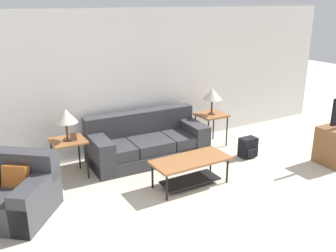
{
  "coord_description": "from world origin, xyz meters",
  "views": [
    {
      "loc": [
        -2.9,
        -2.29,
        2.73
      ],
      "look_at": [
        -0.03,
        2.64,
        0.8
      ],
      "focal_mm": 40.0,
      "sensor_mm": 36.0,
      "label": 1
    }
  ],
  "objects_px": {
    "coffee_table": "(191,166)",
    "side_table_left": "(68,144)",
    "side_table_right": "(211,117)",
    "backpack": "(248,148)",
    "armchair": "(15,195)",
    "table_lamp_right": "(212,94)",
    "table_lamp_left": "(66,116)",
    "couch": "(147,143)"
  },
  "relations": [
    {
      "from": "coffee_table",
      "to": "side_table_left",
      "type": "distance_m",
      "value": 1.97
    },
    {
      "from": "side_table_right",
      "to": "backpack",
      "type": "bearing_deg",
      "value": -74.26
    },
    {
      "from": "side_table_right",
      "to": "armchair",
      "type": "bearing_deg",
      "value": -168.47
    },
    {
      "from": "armchair",
      "to": "backpack",
      "type": "xyz_separation_m",
      "value": [
        3.99,
        -0.06,
        -0.11
      ]
    },
    {
      "from": "side_table_left",
      "to": "backpack",
      "type": "xyz_separation_m",
      "value": [
        3.04,
        -0.83,
        -0.39
      ]
    },
    {
      "from": "table_lamp_right",
      "to": "backpack",
      "type": "relative_size",
      "value": 1.41
    },
    {
      "from": "backpack",
      "to": "side_table_left",
      "type": "bearing_deg",
      "value": 164.74
    },
    {
      "from": "coffee_table",
      "to": "side_table_right",
      "type": "relative_size",
      "value": 1.91
    },
    {
      "from": "side_table_right",
      "to": "table_lamp_left",
      "type": "relative_size",
      "value": 1.25
    },
    {
      "from": "coffee_table",
      "to": "side_table_right",
      "type": "xyz_separation_m",
      "value": [
        1.29,
        1.23,
        0.24
      ]
    },
    {
      "from": "table_lamp_right",
      "to": "backpack",
      "type": "distance_m",
      "value": 1.21
    },
    {
      "from": "table_lamp_left",
      "to": "backpack",
      "type": "relative_size",
      "value": 1.41
    },
    {
      "from": "side_table_left",
      "to": "backpack",
      "type": "distance_m",
      "value": 3.17
    },
    {
      "from": "table_lamp_left",
      "to": "coffee_table",
      "type": "bearing_deg",
      "value": -39.25
    },
    {
      "from": "side_table_left",
      "to": "side_table_right",
      "type": "distance_m",
      "value": 2.81
    },
    {
      "from": "backpack",
      "to": "table_lamp_left",
      "type": "bearing_deg",
      "value": 164.74
    },
    {
      "from": "couch",
      "to": "armchair",
      "type": "xyz_separation_m",
      "value": [
        -2.36,
        -0.79,
        -0.01
      ]
    },
    {
      "from": "side_table_left",
      "to": "table_lamp_right",
      "type": "bearing_deg",
      "value": -0.0
    },
    {
      "from": "couch",
      "to": "backpack",
      "type": "bearing_deg",
      "value": -27.6
    },
    {
      "from": "table_lamp_left",
      "to": "armchair",
      "type": "bearing_deg",
      "value": -141.21
    },
    {
      "from": "side_table_right",
      "to": "side_table_left",
      "type": "bearing_deg",
      "value": 180.0
    },
    {
      "from": "backpack",
      "to": "side_table_right",
      "type": "bearing_deg",
      "value": 105.74
    },
    {
      "from": "couch",
      "to": "armchair",
      "type": "bearing_deg",
      "value": -161.43
    },
    {
      "from": "armchair",
      "to": "table_lamp_left",
      "type": "xyz_separation_m",
      "value": [
        0.96,
        0.77,
        0.74
      ]
    },
    {
      "from": "couch",
      "to": "side_table_left",
      "type": "distance_m",
      "value": 1.43
    },
    {
      "from": "couch",
      "to": "side_table_right",
      "type": "xyz_separation_m",
      "value": [
        1.4,
        -0.03,
        0.27
      ]
    },
    {
      "from": "armchair",
      "to": "table_lamp_left",
      "type": "height_order",
      "value": "table_lamp_left"
    },
    {
      "from": "coffee_table",
      "to": "couch",
      "type": "bearing_deg",
      "value": 94.81
    },
    {
      "from": "couch",
      "to": "table_lamp_left",
      "type": "bearing_deg",
      "value": -178.97
    },
    {
      "from": "side_table_right",
      "to": "backpack",
      "type": "xyz_separation_m",
      "value": [
        0.23,
        -0.83,
        -0.39
      ]
    },
    {
      "from": "couch",
      "to": "side_table_right",
      "type": "relative_size",
      "value": 3.34
    },
    {
      "from": "table_lamp_left",
      "to": "couch",
      "type": "bearing_deg",
      "value": 1.03
    },
    {
      "from": "armchair",
      "to": "backpack",
      "type": "bearing_deg",
      "value": -0.89
    },
    {
      "from": "couch",
      "to": "side_table_right",
      "type": "distance_m",
      "value": 1.43
    },
    {
      "from": "armchair",
      "to": "table_lamp_right",
      "type": "bearing_deg",
      "value": 11.53
    },
    {
      "from": "side_table_left",
      "to": "table_lamp_left",
      "type": "relative_size",
      "value": 1.25
    },
    {
      "from": "coffee_table",
      "to": "side_table_left",
      "type": "relative_size",
      "value": 1.91
    },
    {
      "from": "armchair",
      "to": "side_table_right",
      "type": "xyz_separation_m",
      "value": [
        3.76,
        0.77,
        0.28
      ]
    },
    {
      "from": "couch",
      "to": "side_table_left",
      "type": "height_order",
      "value": "couch"
    },
    {
      "from": "coffee_table",
      "to": "table_lamp_left",
      "type": "bearing_deg",
      "value": 140.75
    },
    {
      "from": "couch",
      "to": "coffee_table",
      "type": "distance_m",
      "value": 1.26
    },
    {
      "from": "couch",
      "to": "backpack",
      "type": "height_order",
      "value": "couch"
    }
  ]
}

